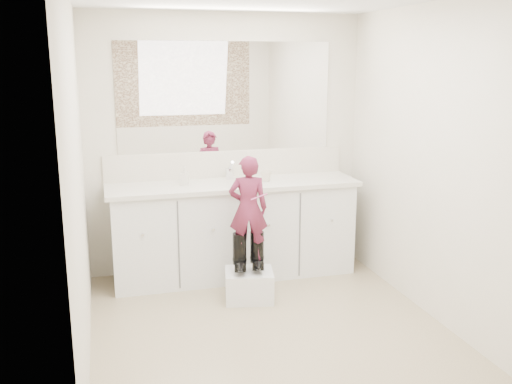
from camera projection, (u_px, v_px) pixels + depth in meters
name	position (u px, v px, depth m)	size (l,w,h in m)	color
floor	(272.00, 333.00, 4.23)	(3.00, 3.00, 0.00)	#876E58
wall_back	(226.00, 144.00, 5.37)	(2.60, 2.60, 0.00)	beige
wall_front	(371.00, 238.00, 2.55)	(2.60, 2.60, 0.00)	beige
wall_left	(78.00, 185.00, 3.62)	(3.00, 3.00, 0.00)	beige
wall_right	(438.00, 165.00, 4.29)	(3.00, 3.00, 0.00)	beige
vanity_cabinet	(234.00, 231.00, 5.28)	(2.20, 0.55, 0.85)	silver
countertop	(234.00, 185.00, 5.17)	(2.28, 0.58, 0.04)	beige
backsplash	(227.00, 164.00, 5.39)	(2.28, 0.03, 0.25)	beige
mirror	(226.00, 97.00, 5.25)	(2.00, 0.02, 1.00)	white
dot_panel	(375.00, 137.00, 2.46)	(2.00, 0.01, 1.20)	#472819
faucet	(230.00, 174.00, 5.31)	(0.08, 0.08, 0.10)	silver
cup	(266.00, 176.00, 5.22)	(0.10, 0.10, 0.10)	beige
soap_bottle	(185.00, 176.00, 5.07)	(0.07, 0.08, 0.16)	beige
step_stool	(249.00, 285.00, 4.79)	(0.40, 0.33, 0.25)	silver
boot_left	(240.00, 252.00, 4.73)	(0.12, 0.22, 0.33)	black
boot_right	(257.00, 251.00, 4.77)	(0.12, 0.22, 0.33)	black
toddler	(248.00, 208.00, 4.66)	(0.32, 0.21, 0.88)	#A53361
toothbrush	(259.00, 197.00, 4.58)	(0.01, 0.01, 0.14)	#D15190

